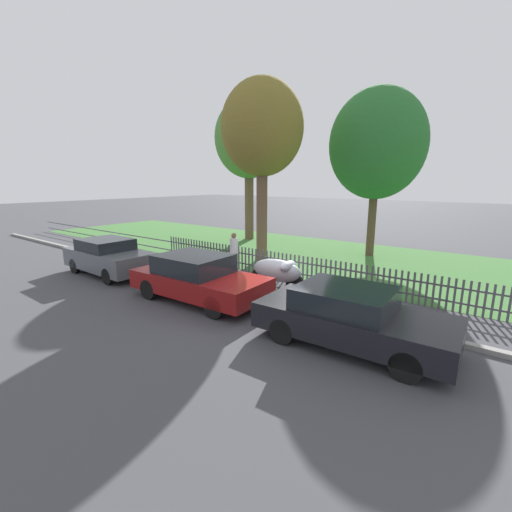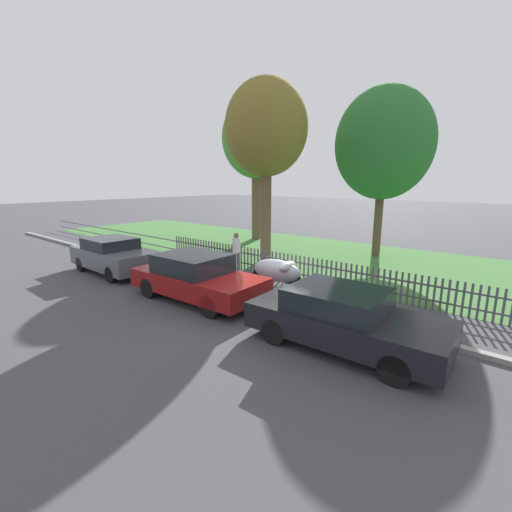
# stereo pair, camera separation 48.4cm
# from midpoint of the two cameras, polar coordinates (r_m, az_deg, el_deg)

# --- Properties ---
(ground_plane) EXTENTS (120.00, 120.00, 0.00)m
(ground_plane) POSITION_cam_midpoint_polar(r_m,az_deg,el_deg) (10.86, -0.89, -6.92)
(ground_plane) COLOR #424247
(kerb_stone) EXTENTS (41.72, 0.20, 0.12)m
(kerb_stone) POSITION_cam_midpoint_polar(r_m,az_deg,el_deg) (10.92, -0.57, -6.48)
(kerb_stone) COLOR gray
(kerb_stone) RESTS_ON ground
(grass_strip) EXTENTS (41.72, 9.01, 0.01)m
(grass_strip) POSITION_cam_midpoint_polar(r_m,az_deg,el_deg) (16.59, 13.83, -0.46)
(grass_strip) COLOR #3D7033
(grass_strip) RESTS_ON ground
(park_fence) EXTENTS (41.72, 0.05, 0.97)m
(park_fence) POSITION_cam_midpoint_polar(r_m,az_deg,el_deg) (12.58, 5.73, -1.97)
(park_fence) COLOR #4C4C51
(park_fence) RESTS_ON ground
(parked_car_silver_hatchback) EXTENTS (4.01, 1.80, 1.39)m
(parked_car_silver_hatchback) POSITION_cam_midpoint_polar(r_m,az_deg,el_deg) (14.64, -24.22, -0.06)
(parked_car_silver_hatchback) COLOR #51565B
(parked_car_silver_hatchback) RESTS_ON ground
(parked_car_black_saloon) EXTENTS (4.40, 2.04, 1.40)m
(parked_car_black_saloon) POSITION_cam_midpoint_polar(r_m,az_deg,el_deg) (10.66, -10.97, -3.53)
(parked_car_black_saloon) COLOR maroon
(parked_car_black_saloon) RESTS_ON ground
(parked_car_navy_estate) EXTENTS (4.27, 2.00, 1.30)m
(parked_car_navy_estate) POSITION_cam_midpoint_polar(r_m,az_deg,el_deg) (7.89, 13.80, -9.73)
(parked_car_navy_estate) COLOR black
(parked_car_navy_estate) RESTS_ON ground
(covered_motorcycle) EXTENTS (1.99, 0.86, 1.02)m
(covered_motorcycle) POSITION_cam_midpoint_polar(r_m,az_deg,el_deg) (11.56, 2.49, -2.45)
(covered_motorcycle) COLOR black
(covered_motorcycle) RESTS_ON ground
(tree_nearest_kerb) EXTENTS (4.09, 4.09, 8.44)m
(tree_nearest_kerb) POSITION_cam_midpoint_polar(r_m,az_deg,el_deg) (21.57, -1.87, 18.87)
(tree_nearest_kerb) COLOR brown
(tree_nearest_kerb) RESTS_ON ground
(tree_behind_motorcycle) EXTENTS (3.56, 3.56, 7.87)m
(tree_behind_motorcycle) POSITION_cam_midpoint_polar(r_m,az_deg,el_deg) (15.63, 0.09, 20.34)
(tree_behind_motorcycle) COLOR brown
(tree_behind_motorcycle) RESTS_ON ground
(tree_mid_park) EXTENTS (4.39, 4.39, 7.79)m
(tree_mid_park) POSITION_cam_midpoint_polar(r_m,az_deg,el_deg) (17.49, 18.78, 17.18)
(tree_mid_park) COLOR brown
(tree_mid_park) RESTS_ON ground
(pedestrian_near_fence) EXTENTS (0.33, 0.36, 1.57)m
(pedestrian_near_fence) POSITION_cam_midpoint_polar(r_m,az_deg,el_deg) (13.80, -4.69, 1.04)
(pedestrian_near_fence) COLOR slate
(pedestrian_near_fence) RESTS_ON ground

